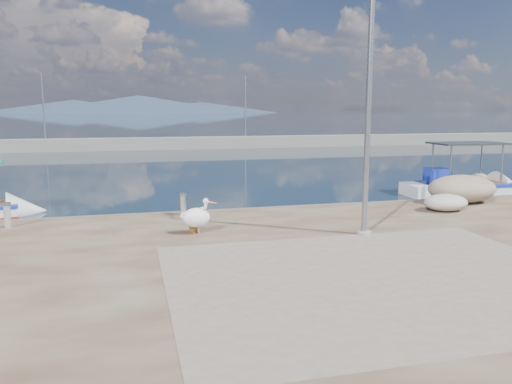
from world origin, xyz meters
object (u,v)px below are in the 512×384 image
at_px(boat_right, 463,190).
at_px(bollard_near, 183,203).
at_px(lamp_post, 368,119).
at_px(pelican, 197,217).

xyz_separation_m(boat_right, bollard_near, (-13.81, -3.75, 0.68)).
distance_m(lamp_post, bollard_near, 6.83).
height_order(boat_right, lamp_post, lamp_post).
bearing_deg(boat_right, bollard_near, -162.53).
relative_size(boat_right, lamp_post, 0.88).
xyz_separation_m(lamp_post, bollard_near, (-4.75, 3.97, -2.89)).
height_order(pelican, bollard_near, pelican).
bearing_deg(lamp_post, bollard_near, 140.10).
distance_m(boat_right, bollard_near, 14.33).
distance_m(boat_right, lamp_post, 12.43).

